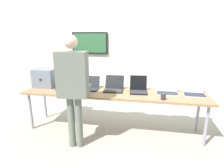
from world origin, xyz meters
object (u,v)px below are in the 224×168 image
person (73,82)px  equipment_box (46,77)px  workbench (114,94)px  laptop_station_3 (138,88)px  laptop_station_0 (67,85)px  laptop_station_4 (167,90)px  laptop_station_5 (194,91)px  coffee_mug (163,97)px  laptop_station_1 (90,86)px  laptop_station_2 (114,87)px

person → equipment_box: bearing=139.9°
person → workbench: bearing=51.3°
equipment_box → laptop_station_3: equipment_box is taller
laptop_station_0 → laptop_station_4: bearing=0.4°
laptop_station_0 → laptop_station_5: size_ratio=1.04×
laptop_station_5 → coffee_mug: 0.65m
laptop_station_0 → laptop_station_1: (0.48, -0.02, -0.00)m
laptop_station_3 → workbench: bearing=-169.3°
workbench → equipment_box: bearing=175.0°
laptop_station_1 → coffee_mug: size_ratio=3.34×
laptop_station_5 → person: (-1.88, -0.73, 0.25)m
laptop_station_4 → person: 1.63m
laptop_station_1 → person: (-0.04, -0.70, 0.26)m
laptop_station_1 → laptop_station_2: bearing=2.8°
laptop_station_2 → laptop_station_5: size_ratio=1.04×
laptop_station_1 → laptop_station_5: (1.84, 0.03, 0.01)m
workbench → laptop_station_2: (-0.01, 0.10, 0.10)m
laptop_station_0 → laptop_station_3: (1.38, -0.02, 0.01)m
laptop_station_3 → coffee_mug: 0.52m
laptop_station_1 → laptop_station_3: bearing=0.1°
laptop_station_3 → laptop_station_5: 0.94m
laptop_station_5 → coffee_mug: laptop_station_5 is taller
laptop_station_0 → laptop_station_5: 2.32m
laptop_station_5 → laptop_station_1: bearing=-179.1°
laptop_station_4 → coffee_mug: size_ratio=4.08×
workbench → equipment_box: (-1.38, 0.12, 0.22)m
laptop_station_5 → coffee_mug: (-0.54, -0.36, -0.01)m
laptop_station_2 → coffee_mug: (0.86, -0.35, -0.01)m
laptop_station_1 → coffee_mug: (1.30, -0.33, -0.01)m
equipment_box → laptop_station_2: size_ratio=1.07×
workbench → laptop_station_1: laptop_station_1 is taller
equipment_box → laptop_station_3: bearing=-1.2°
laptop_station_2 → laptop_station_3: (0.45, -0.02, 0.01)m
laptop_station_5 → laptop_station_4: bearing=179.9°
workbench → person: 0.87m
laptop_station_4 → laptop_station_3: bearing=-176.7°
laptop_station_4 → laptop_station_5: size_ratio=1.05×
laptop_station_4 → person: person is taller
equipment_box → coffee_mug: size_ratio=4.29×
laptop_station_3 → laptop_station_4: (0.50, 0.03, -0.01)m
laptop_station_2 → coffee_mug: laptop_station_2 is taller
laptop_station_2 → laptop_station_3: size_ratio=1.15×
laptop_station_1 → laptop_station_2: 0.44m
workbench → equipment_box: 1.40m
laptop_station_2 → person: (-0.48, -0.73, 0.26)m
laptop_station_1 → laptop_station_3: 0.90m
equipment_box → laptop_station_1: (0.92, -0.04, -0.12)m
workbench → laptop_station_4: laptop_station_4 is taller
laptop_station_0 → laptop_station_4: 1.87m
laptop_station_3 → laptop_station_4: laptop_station_3 is taller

